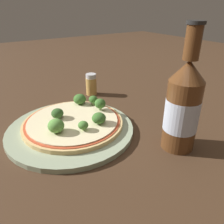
# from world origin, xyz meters

# --- Properties ---
(ground_plane) EXTENTS (3.00, 3.00, 0.00)m
(ground_plane) POSITION_xyz_m (0.00, 0.00, 0.00)
(ground_plane) COLOR #3D2819
(plate) EXTENTS (0.30, 0.30, 0.01)m
(plate) POSITION_xyz_m (0.00, -0.01, 0.01)
(plate) COLOR #93A384
(plate) RESTS_ON ground_plane
(pizza) EXTENTS (0.24, 0.24, 0.01)m
(pizza) POSITION_xyz_m (-0.01, 0.00, 0.02)
(pizza) COLOR tan
(pizza) RESTS_ON plate
(broccoli_floret_0) EXTENTS (0.03, 0.03, 0.03)m
(broccoli_floret_0) POSITION_xyz_m (0.04, 0.04, 0.04)
(broccoli_floret_0) COLOR #89A866
(broccoli_floret_0) RESTS_ON pizza
(broccoli_floret_1) EXTENTS (0.04, 0.04, 0.03)m
(broccoli_floret_1) POSITION_xyz_m (0.03, -0.05, 0.04)
(broccoli_floret_1) COLOR #89A866
(broccoli_floret_1) RESTS_ON pizza
(broccoli_floret_2) EXTENTS (0.02, 0.02, 0.03)m
(broccoli_floret_2) POSITION_xyz_m (-0.06, 0.08, 0.04)
(broccoli_floret_2) COLOR #89A866
(broccoli_floret_2) RESTS_ON pizza
(broccoli_floret_3) EXTENTS (0.02, 0.02, 0.02)m
(broccoli_floret_3) POSITION_xyz_m (0.05, 0.00, 0.04)
(broccoli_floret_3) COLOR #89A866
(broccoli_floret_3) RESTS_ON pizza
(broccoli_floret_4) EXTENTS (0.03, 0.03, 0.03)m
(broccoli_floret_4) POSITION_xyz_m (-0.02, 0.08, 0.04)
(broccoli_floret_4) COLOR #89A866
(broccoli_floret_4) RESTS_ON pizza
(broccoli_floret_5) EXTENTS (0.03, 0.03, 0.03)m
(broccoli_floret_5) POSITION_xyz_m (-0.08, 0.06, 0.04)
(broccoli_floret_5) COLOR #89A866
(broccoli_floret_5) RESTS_ON pizza
(broccoli_floret_6) EXTENTS (0.03, 0.03, 0.02)m
(broccoli_floret_6) POSITION_xyz_m (-0.04, -0.03, 0.04)
(broccoli_floret_6) COLOR #89A866
(broccoli_floret_6) RESTS_ON pizza
(beer_bottle) EXTENTS (0.07, 0.07, 0.25)m
(beer_bottle) POSITION_xyz_m (0.18, 0.16, 0.10)
(beer_bottle) COLOR #563319
(beer_bottle) RESTS_ON ground_plane
(pepper_shaker) EXTENTS (0.04, 0.04, 0.07)m
(pepper_shaker) POSITION_xyz_m (-0.18, 0.15, 0.04)
(pepper_shaker) COLOR tan
(pepper_shaker) RESTS_ON ground_plane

